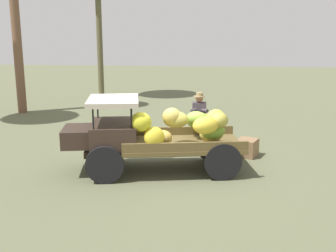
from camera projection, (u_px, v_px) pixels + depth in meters
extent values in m
plane|color=#5B5F43|center=(169.00, 167.00, 10.97)|extent=(60.00, 60.00, 0.00)
cube|color=#352720|center=(164.00, 152.00, 10.62)|extent=(4.01, 1.15, 0.16)
cylinder|color=black|center=(105.00, 165.00, 9.74)|extent=(0.92, 0.30, 0.91)
cylinder|color=black|center=(109.00, 146.00, 11.29)|extent=(0.92, 0.30, 0.91)
cylinder|color=black|center=(223.00, 162.00, 9.96)|extent=(0.92, 0.30, 0.91)
cylinder|color=black|center=(211.00, 144.00, 11.51)|extent=(0.92, 0.30, 0.91)
cube|color=brown|center=(182.00, 144.00, 10.61)|extent=(3.26, 2.23, 0.10)
cube|color=brown|center=(186.00, 147.00, 9.80)|extent=(2.97, 0.62, 0.22)
cube|color=brown|center=(178.00, 131.00, 11.35)|extent=(2.97, 0.62, 0.22)
cube|color=#352720|center=(114.00, 133.00, 10.40)|extent=(1.35, 1.69, 0.55)
cube|color=#352720|center=(78.00, 136.00, 10.34)|extent=(0.88, 1.17, 0.44)
cylinder|color=black|center=(93.00, 118.00, 9.62)|extent=(0.04, 0.04, 0.55)
cylinder|color=black|center=(98.00, 107.00, 10.87)|extent=(0.04, 0.04, 0.55)
cylinder|color=black|center=(131.00, 117.00, 9.69)|extent=(0.04, 0.04, 0.55)
cylinder|color=black|center=(131.00, 107.00, 10.94)|extent=(0.04, 0.04, 0.55)
cube|color=beige|center=(113.00, 101.00, 10.21)|extent=(1.47, 1.71, 0.12)
ellipsoid|color=#ABBD47|center=(140.00, 123.00, 10.84)|extent=(0.68, 0.63, 0.42)
ellipsoid|color=gold|center=(211.00, 134.00, 10.51)|extent=(0.63, 0.63, 0.55)
ellipsoid|color=yellow|center=(154.00, 137.00, 9.87)|extent=(0.75, 0.75, 0.60)
ellipsoid|color=gold|center=(141.00, 122.00, 9.84)|extent=(0.68, 0.70, 0.56)
ellipsoid|color=gold|center=(216.00, 118.00, 10.25)|extent=(0.69, 0.68, 0.47)
ellipsoid|color=#92C043|center=(196.00, 120.00, 11.02)|extent=(0.75, 0.72, 0.53)
ellipsoid|color=yellow|center=(203.00, 121.00, 10.80)|extent=(0.72, 0.70, 0.46)
ellipsoid|color=#CBB453|center=(172.00, 116.00, 10.32)|extent=(0.56, 0.53, 0.46)
ellipsoid|color=gold|center=(219.00, 120.00, 10.15)|extent=(0.66, 0.66, 0.46)
ellipsoid|color=gold|center=(163.00, 137.00, 10.07)|extent=(0.57, 0.60, 0.50)
ellipsoid|color=#90B942|center=(197.00, 119.00, 10.72)|extent=(0.60, 0.52, 0.47)
ellipsoid|color=#81B036|center=(213.00, 131.00, 10.28)|extent=(0.76, 0.67, 0.48)
ellipsoid|color=yellow|center=(206.00, 125.00, 9.96)|extent=(0.85, 0.80, 0.48)
ellipsoid|color=gold|center=(176.00, 119.00, 10.34)|extent=(0.64, 0.47, 0.51)
cylinder|color=#B7AB9E|center=(203.00, 136.00, 12.37)|extent=(0.15, 0.15, 0.88)
cylinder|color=#B7AB9E|center=(194.00, 136.00, 12.38)|extent=(0.15, 0.15, 0.88)
cube|color=#443B43|center=(199.00, 112.00, 12.21)|extent=(0.41, 0.26, 0.59)
cylinder|color=#443B43|center=(203.00, 110.00, 12.09)|extent=(0.34, 0.37, 0.10)
cylinder|color=#443B43|center=(196.00, 110.00, 12.10)|extent=(0.32, 0.38, 0.10)
sphere|color=#A16C4C|center=(199.00, 99.00, 12.12)|extent=(0.22, 0.22, 0.22)
cylinder|color=#927B52|center=(199.00, 96.00, 12.10)|extent=(0.34, 0.34, 0.02)
cylinder|color=#927B52|center=(199.00, 94.00, 12.09)|extent=(0.20, 0.20, 0.10)
cube|color=olive|center=(247.00, 148.00, 11.89)|extent=(0.71, 0.75, 0.49)
cylinder|color=brown|center=(99.00, 35.00, 20.99)|extent=(0.29, 0.29, 6.44)
cylinder|color=brown|center=(15.00, 11.00, 17.16)|extent=(0.38, 0.38, 8.48)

